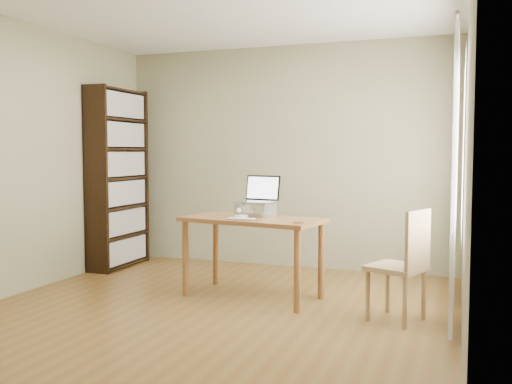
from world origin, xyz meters
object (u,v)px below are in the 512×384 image
object	(u,v)px
keyboard	(241,219)
chair	(405,261)
bookshelf	(118,178)
cat	(253,209)
laptop	(258,196)
desk	(253,229)

from	to	relation	value
keyboard	chair	bearing A→B (deg)	-3.31
bookshelf	cat	size ratio (longest dim) A/B	4.34
bookshelf	laptop	world-z (taller)	bookshelf
bookshelf	desk	xyz separation A→B (m)	(1.99, -0.83, -0.41)
laptop	bookshelf	bearing A→B (deg)	170.56
desk	cat	distance (m)	0.21
bookshelf	chair	bearing A→B (deg)	-18.36
laptop	keyboard	world-z (taller)	laptop
laptop	keyboard	xyz separation A→B (m)	(-0.03, -0.36, -0.19)
bookshelf	laptop	bearing A→B (deg)	-18.92
keyboard	bookshelf	bearing A→B (deg)	151.95
desk	keyboard	size ratio (longest dim) A/B	5.29
laptop	cat	size ratio (longest dim) A/B	0.81
desk	keyboard	distance (m)	0.25
bookshelf	chair	distance (m)	3.63
laptop	keyboard	size ratio (longest dim) A/B	1.51
desk	chair	xyz separation A→B (m)	(1.41, -0.30, -0.15)
chair	bookshelf	bearing A→B (deg)	-176.32
laptop	cat	bearing A→B (deg)	-129.97
laptop	desk	bearing A→B (deg)	-80.52
desk	laptop	distance (m)	0.34
laptop	chair	world-z (taller)	laptop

